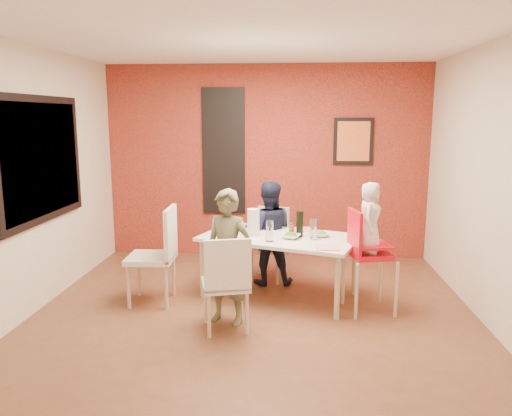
# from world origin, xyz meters

# --- Properties ---
(ground) EXTENTS (4.50, 4.50, 0.00)m
(ground) POSITION_xyz_m (0.00, 0.00, 0.00)
(ground) COLOR brown
(ground) RESTS_ON ground
(ceiling) EXTENTS (4.50, 4.50, 0.02)m
(ceiling) POSITION_xyz_m (0.00, 0.00, 2.70)
(ceiling) COLOR white
(ceiling) RESTS_ON wall_back
(wall_back) EXTENTS (4.50, 0.02, 2.70)m
(wall_back) POSITION_xyz_m (0.00, 2.25, 1.35)
(wall_back) COLOR beige
(wall_back) RESTS_ON ground
(wall_front) EXTENTS (4.50, 0.02, 2.70)m
(wall_front) POSITION_xyz_m (0.00, -2.25, 1.35)
(wall_front) COLOR beige
(wall_front) RESTS_ON ground
(wall_left) EXTENTS (0.02, 4.50, 2.70)m
(wall_left) POSITION_xyz_m (-2.25, 0.00, 1.35)
(wall_left) COLOR beige
(wall_left) RESTS_ON ground
(wall_right) EXTENTS (0.02, 4.50, 2.70)m
(wall_right) POSITION_xyz_m (2.25, 0.00, 1.35)
(wall_right) COLOR beige
(wall_right) RESTS_ON ground
(brick_accent_wall) EXTENTS (4.50, 0.02, 2.70)m
(brick_accent_wall) POSITION_xyz_m (0.00, 2.23, 1.35)
(brick_accent_wall) COLOR maroon
(brick_accent_wall) RESTS_ON ground
(picture_window_frame) EXTENTS (0.05, 1.70, 1.30)m
(picture_window_frame) POSITION_xyz_m (-2.22, 0.20, 1.55)
(picture_window_frame) COLOR black
(picture_window_frame) RESTS_ON wall_left
(picture_window_pane) EXTENTS (0.02, 1.55, 1.15)m
(picture_window_pane) POSITION_xyz_m (-2.21, 0.20, 1.55)
(picture_window_pane) COLOR black
(picture_window_pane) RESTS_ON wall_left
(glassblock_strip) EXTENTS (0.55, 0.03, 1.70)m
(glassblock_strip) POSITION_xyz_m (-0.60, 2.21, 1.50)
(glassblock_strip) COLOR silver
(glassblock_strip) RESTS_ON wall_back
(glassblock_surround) EXTENTS (0.60, 0.03, 1.76)m
(glassblock_surround) POSITION_xyz_m (-0.60, 2.21, 1.50)
(glassblock_surround) COLOR black
(glassblock_surround) RESTS_ON wall_back
(art_print_frame) EXTENTS (0.54, 0.03, 0.64)m
(art_print_frame) POSITION_xyz_m (1.20, 2.21, 1.65)
(art_print_frame) COLOR black
(art_print_frame) RESTS_ON wall_back
(art_print_canvas) EXTENTS (0.44, 0.01, 0.54)m
(art_print_canvas) POSITION_xyz_m (1.20, 2.19, 1.65)
(art_print_canvas) COLOR orange
(art_print_canvas) RESTS_ON wall_back
(dining_table) EXTENTS (1.87, 1.42, 0.69)m
(dining_table) POSITION_xyz_m (0.24, 0.56, 0.63)
(dining_table) COLOR white
(dining_table) RESTS_ON ground
(chair_near) EXTENTS (0.52, 0.52, 0.92)m
(chair_near) POSITION_xyz_m (-0.22, -0.43, 0.51)
(chair_near) COLOR white
(chair_near) RESTS_ON ground
(chair_far) EXTENTS (0.50, 0.50, 0.88)m
(chair_far) POSITION_xyz_m (0.11, 1.23, 0.49)
(chair_far) COLOR beige
(chair_far) RESTS_ON ground
(chair_left) EXTENTS (0.50, 0.50, 1.04)m
(chair_left) POSITION_xyz_m (-1.03, 0.28, 0.58)
(chair_left) COLOR silver
(chair_left) RESTS_ON ground
(high_chair) EXTENTS (0.53, 0.53, 1.06)m
(high_chair) POSITION_xyz_m (1.13, 0.20, 0.64)
(high_chair) COLOR red
(high_chair) RESTS_ON ground
(child_near) EXTENTS (0.56, 0.45, 1.31)m
(child_near) POSITION_xyz_m (-0.24, -0.19, 0.66)
(child_near) COLOR #5D5D43
(child_near) RESTS_ON ground
(child_far) EXTENTS (0.63, 0.51, 1.24)m
(child_far) POSITION_xyz_m (0.09, 0.99, 0.62)
(child_far) COLOR black
(child_far) RESTS_ON ground
(toddler) EXTENTS (0.32, 0.40, 0.72)m
(toddler) POSITION_xyz_m (1.16, 0.21, 0.99)
(toddler) COLOR silver
(toddler) RESTS_ON high_chair
(plate_near_left) EXTENTS (0.23, 0.23, 0.01)m
(plate_near_left) POSITION_xyz_m (-0.29, 0.42, 0.70)
(plate_near_left) COLOR white
(plate_near_left) RESTS_ON dining_table
(plate_far_mid) EXTENTS (0.27, 0.27, 0.01)m
(plate_far_mid) POSITION_xyz_m (0.48, 0.87, 0.70)
(plate_far_mid) COLOR silver
(plate_far_mid) RESTS_ON dining_table
(plate_near_right) EXTENTS (0.25, 0.25, 0.01)m
(plate_near_right) POSITION_xyz_m (0.73, 0.09, 0.70)
(plate_near_right) COLOR white
(plate_near_right) RESTS_ON dining_table
(plate_far_left) EXTENTS (0.21, 0.21, 0.01)m
(plate_far_left) POSITION_xyz_m (-0.19, 1.05, 0.70)
(plate_far_left) COLOR white
(plate_far_left) RESTS_ON dining_table
(salad_bowl_a) EXTENTS (0.26, 0.26, 0.05)m
(salad_bowl_a) POSITION_xyz_m (0.36, 0.45, 0.72)
(salad_bowl_a) COLOR white
(salad_bowl_a) RESTS_ON dining_table
(salad_bowl_b) EXTENTS (0.27, 0.27, 0.05)m
(salad_bowl_b) POSITION_xyz_m (0.68, 0.57, 0.72)
(salad_bowl_b) COLOR white
(salad_bowl_b) RESTS_ON dining_table
(wine_bottle) EXTENTS (0.08, 0.08, 0.28)m
(wine_bottle) POSITION_xyz_m (0.46, 0.54, 0.83)
(wine_bottle) COLOR black
(wine_bottle) RESTS_ON dining_table
(wine_glass_a) EXTENTS (0.08, 0.08, 0.22)m
(wine_glass_a) POSITION_xyz_m (0.14, 0.32, 0.80)
(wine_glass_a) COLOR white
(wine_glass_a) RESTS_ON dining_table
(wine_glass_b) EXTENTS (0.08, 0.08, 0.22)m
(wine_glass_b) POSITION_xyz_m (0.60, 0.42, 0.80)
(wine_glass_b) COLOR white
(wine_glass_b) RESTS_ON dining_table
(paper_towel_roll) EXTENTS (0.13, 0.13, 0.30)m
(paper_towel_roll) POSITION_xyz_m (-0.05, 0.55, 0.84)
(paper_towel_roll) COLOR silver
(paper_towel_roll) RESTS_ON dining_table
(condiment_red) EXTENTS (0.03, 0.03, 0.13)m
(condiment_red) POSITION_xyz_m (0.37, 0.50, 0.76)
(condiment_red) COLOR red
(condiment_red) RESTS_ON dining_table
(condiment_green) EXTENTS (0.04, 0.04, 0.15)m
(condiment_green) POSITION_xyz_m (0.36, 0.54, 0.77)
(condiment_green) COLOR #327326
(condiment_green) RESTS_ON dining_table
(condiment_brown) EXTENTS (0.03, 0.03, 0.13)m
(condiment_brown) POSITION_xyz_m (0.38, 0.53, 0.76)
(condiment_brown) COLOR brown
(condiment_brown) RESTS_ON dining_table
(sippy_cup) EXTENTS (0.07, 0.07, 0.12)m
(sippy_cup) POSITION_xyz_m (1.00, 0.40, 0.75)
(sippy_cup) COLOR orange
(sippy_cup) RESTS_ON dining_table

